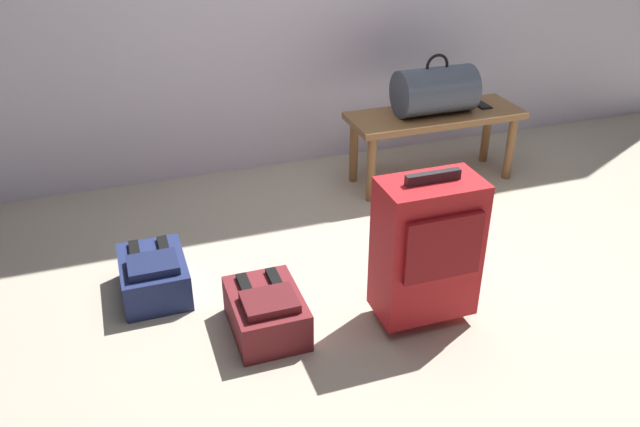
{
  "coord_description": "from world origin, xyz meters",
  "views": [
    {
      "loc": [
        -1.23,
        -2.07,
        1.74
      ],
      "look_at": [
        -0.37,
        0.44,
        0.25
      ],
      "focal_mm": 36.93,
      "sensor_mm": 36.0,
      "label": 1
    }
  ],
  "objects_px": {
    "bench": "(435,123)",
    "backpack_maroon": "(266,312)",
    "suitcase_upright_red": "(427,248)",
    "backpack_navy": "(154,275)",
    "cell_phone": "(481,105)",
    "duffel_bag_slate": "(435,91)"
  },
  "relations": [
    {
      "from": "bench",
      "to": "backpack_maroon",
      "type": "xyz_separation_m",
      "value": [
        -1.28,
        -1.04,
        -0.26
      ]
    },
    {
      "from": "suitcase_upright_red",
      "to": "backpack_maroon",
      "type": "height_order",
      "value": "suitcase_upright_red"
    },
    {
      "from": "bench",
      "to": "suitcase_upright_red",
      "type": "relative_size",
      "value": 1.48
    },
    {
      "from": "suitcase_upright_red",
      "to": "backpack_navy",
      "type": "relative_size",
      "value": 1.78
    },
    {
      "from": "cell_phone",
      "to": "suitcase_upright_red",
      "type": "xyz_separation_m",
      "value": [
        -0.95,
        -1.19,
        -0.08
      ]
    },
    {
      "from": "backpack_maroon",
      "to": "backpack_navy",
      "type": "bearing_deg",
      "value": 134.29
    },
    {
      "from": "cell_phone",
      "to": "backpack_maroon",
      "type": "bearing_deg",
      "value": -146.09
    },
    {
      "from": "duffel_bag_slate",
      "to": "cell_phone",
      "type": "xyz_separation_m",
      "value": [
        0.32,
        0.02,
        -0.13
      ]
    },
    {
      "from": "cell_phone",
      "to": "suitcase_upright_red",
      "type": "distance_m",
      "value": 1.52
    },
    {
      "from": "bench",
      "to": "cell_phone",
      "type": "xyz_separation_m",
      "value": [
        0.31,
        0.02,
        0.07
      ]
    },
    {
      "from": "backpack_maroon",
      "to": "suitcase_upright_red",
      "type": "bearing_deg",
      "value": -11.35
    },
    {
      "from": "cell_phone",
      "to": "backpack_navy",
      "type": "bearing_deg",
      "value": -161.78
    },
    {
      "from": "duffel_bag_slate",
      "to": "backpack_maroon",
      "type": "height_order",
      "value": "duffel_bag_slate"
    },
    {
      "from": "backpack_maroon",
      "to": "bench",
      "type": "bearing_deg",
      "value": 39.21
    },
    {
      "from": "backpack_navy",
      "to": "backpack_maroon",
      "type": "bearing_deg",
      "value": -45.71
    },
    {
      "from": "backpack_maroon",
      "to": "backpack_navy",
      "type": "xyz_separation_m",
      "value": [
        -0.4,
        0.41,
        0.0
      ]
    },
    {
      "from": "cell_phone",
      "to": "suitcase_upright_red",
      "type": "relative_size",
      "value": 0.21
    },
    {
      "from": "backpack_navy",
      "to": "duffel_bag_slate",
      "type": "bearing_deg",
      "value": 20.79
    },
    {
      "from": "bench",
      "to": "suitcase_upright_red",
      "type": "height_order",
      "value": "suitcase_upright_red"
    },
    {
      "from": "cell_phone",
      "to": "backpack_maroon",
      "type": "xyz_separation_m",
      "value": [
        -1.58,
        -1.06,
        -0.33
      ]
    },
    {
      "from": "duffel_bag_slate",
      "to": "suitcase_upright_red",
      "type": "xyz_separation_m",
      "value": [
        -0.63,
        -1.17,
        -0.2
      ]
    },
    {
      "from": "suitcase_upright_red",
      "to": "cell_phone",
      "type": "bearing_deg",
      "value": 51.47
    }
  ]
}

